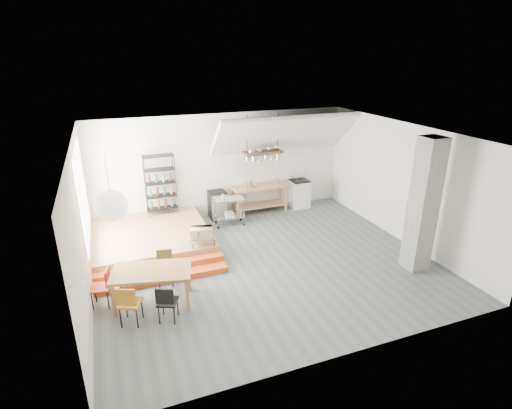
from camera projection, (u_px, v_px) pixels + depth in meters
name	position (u px, v px, depth m)	size (l,w,h in m)	color
floor	(265.00, 262.00, 9.93)	(8.00, 8.00, 0.00)	#535E60
wall_back	(223.00, 165.00, 12.41)	(8.00, 0.04, 3.20)	silver
wall_left	(82.00, 227.00, 8.03)	(0.04, 7.00, 3.20)	silver
wall_right	(404.00, 183.00, 10.69)	(0.04, 7.00, 3.20)	silver
ceiling	(266.00, 134.00, 8.78)	(8.00, 7.00, 0.02)	white
slope_ceiling	(285.00, 134.00, 12.15)	(4.40, 1.80, 0.15)	white
window_pane	(83.00, 194.00, 9.27)	(0.02, 2.50, 2.20)	white
platform	(152.00, 238.00, 10.77)	(3.00, 3.00, 0.40)	#A87754
step_lower	(163.00, 278.00, 9.12)	(3.00, 0.35, 0.13)	#DD531A
step_upper	(161.00, 268.00, 9.40)	(3.00, 0.35, 0.27)	#DD531A
concrete_column	(423.00, 206.00, 9.15)	(0.50, 0.50, 3.20)	slate
kitchen_counter	(260.00, 194.00, 12.82)	(1.80, 0.60, 0.91)	#A87754
stove	(299.00, 193.00, 13.34)	(0.60, 0.60, 1.18)	white
pot_rack	(264.00, 154.00, 12.15)	(1.20, 0.50, 1.43)	#452C1B
wire_shelving	(160.00, 183.00, 11.58)	(0.88, 0.38, 1.80)	black
microwave_shelf	(202.00, 239.00, 9.92)	(0.60, 0.40, 0.16)	#A87754
paper_lantern	(111.00, 205.00, 7.51)	(0.60, 0.60, 0.60)	white
dining_table	(152.00, 274.00, 8.13)	(1.75, 1.24, 0.75)	olive
chair_mustard	(129.00, 302.00, 7.48)	(0.52, 0.52, 0.86)	#B87B1F
chair_black	(167.00, 301.00, 7.58)	(0.48, 0.48, 0.80)	black
chair_olive	(165.00, 264.00, 8.88)	(0.42, 0.42, 0.80)	brown
chair_red	(103.00, 284.00, 8.07)	(0.46, 0.46, 0.84)	#B43619
rolling_cart	(229.00, 208.00, 11.90)	(0.89, 0.55, 0.84)	silver
mini_fridge	(217.00, 205.00, 12.46)	(0.51, 0.51, 0.87)	black
microwave	(202.00, 233.00, 9.86)	(0.52, 0.36, 0.29)	beige
bowl	(253.00, 186.00, 12.59)	(0.20, 0.20, 0.05)	silver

